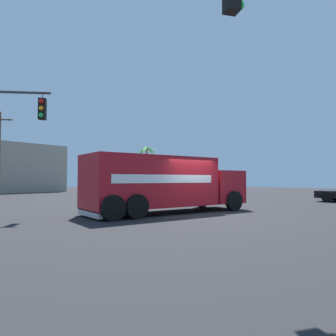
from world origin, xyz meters
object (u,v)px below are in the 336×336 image
vending_machine_red (132,185)px  palm_tree_far (147,162)px  delivery_truck (165,183)px  sedan_tan (199,192)px

vending_machine_red → palm_tree_far: 3.77m
delivery_truck → sedan_tan: 9.78m
delivery_truck → vending_machine_red: 16.93m
delivery_truck → vending_machine_red: (10.67, 13.14, -0.34)m
sedan_tan → vending_machine_red: vending_machine_red is taller
sedan_tan → palm_tree_far: size_ratio=0.85×
sedan_tan → vending_machine_red: (1.73, 9.26, 0.44)m
palm_tree_far → vending_machine_red: bearing=-168.2°
delivery_truck → palm_tree_far: palm_tree_far is taller
delivery_truck → palm_tree_far: 19.33m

